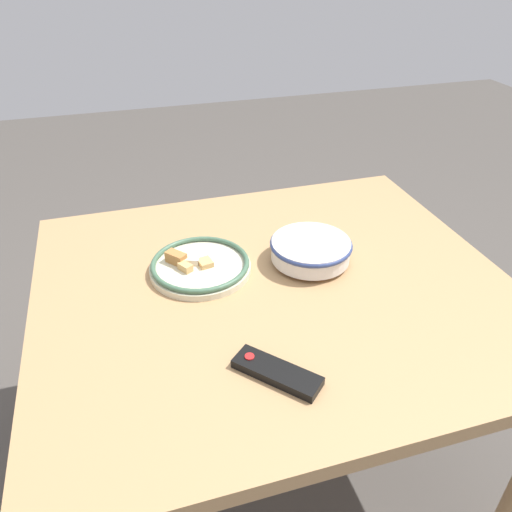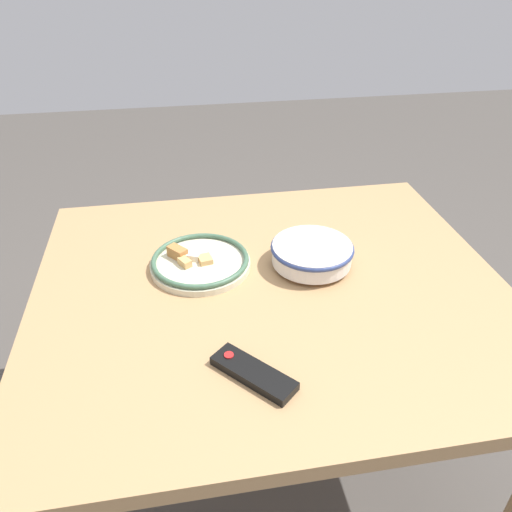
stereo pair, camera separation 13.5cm
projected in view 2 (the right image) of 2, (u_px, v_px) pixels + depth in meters
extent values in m
plane|color=#4C4742|center=(268.00, 452.00, 1.68)|extent=(8.00, 8.00, 0.00)
cube|color=tan|center=(271.00, 291.00, 1.31)|extent=(1.22, 1.06, 0.04)
cylinder|color=tan|center=(382.00, 278.00, 1.95)|extent=(0.06, 0.06, 0.66)
cylinder|color=tan|center=(99.00, 307.00, 1.80)|extent=(0.06, 0.06, 0.66)
cylinder|color=silver|center=(311.00, 263.00, 1.37)|extent=(0.10, 0.10, 0.01)
cylinder|color=silver|center=(312.00, 253.00, 1.35)|extent=(0.22, 0.22, 0.05)
cylinder|color=#C67A33|center=(312.00, 255.00, 1.35)|extent=(0.19, 0.19, 0.05)
torus|color=navy|center=(312.00, 248.00, 1.34)|extent=(0.23, 0.23, 0.01)
cylinder|color=beige|center=(201.00, 264.00, 1.36)|extent=(0.27, 0.27, 0.02)
torus|color=#42664C|center=(200.00, 259.00, 1.35)|extent=(0.26, 0.26, 0.01)
cube|color=silver|center=(193.00, 257.00, 1.36)|extent=(0.04, 0.03, 0.02)
cube|color=tan|center=(185.00, 262.00, 1.33)|extent=(0.04, 0.04, 0.02)
cube|color=tan|center=(205.00, 259.00, 1.35)|extent=(0.04, 0.05, 0.01)
cube|color=#B2753D|center=(177.00, 253.00, 1.36)|extent=(0.06, 0.06, 0.03)
cube|color=black|center=(253.00, 373.00, 1.02)|extent=(0.17, 0.18, 0.02)
cylinder|color=red|center=(229.00, 355.00, 1.05)|extent=(0.02, 0.02, 0.00)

